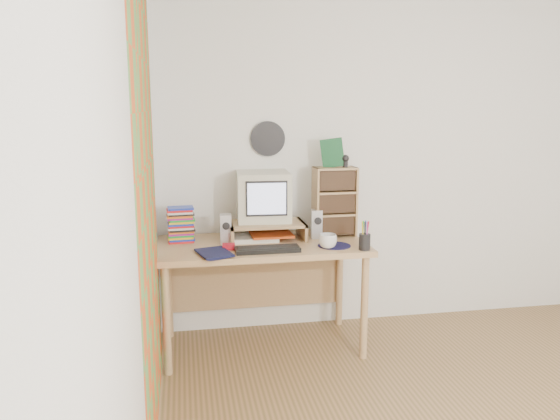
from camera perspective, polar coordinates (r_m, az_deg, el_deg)
name	(u,v)px	position (r m, az deg, el deg)	size (l,w,h in m)	color
back_wall	(389,161)	(4.23, 11.28, 5.03)	(3.50, 3.50, 0.00)	white
left_wall	(130,214)	(2.22, -15.42, -0.39)	(3.50, 3.50, 0.00)	white
curtain	(148,215)	(2.70, -13.59, -0.47)	(2.20, 2.20, 0.00)	#D04E1D
wall_disc	(268,139)	(3.95, -1.28, 7.46)	(0.25, 0.25, 0.02)	black
desk	(260,260)	(3.79, -2.06, -5.20)	(1.40, 0.70, 0.75)	tan
monitor_riser	(267,226)	(3.78, -1.41, -1.68)	(0.52, 0.30, 0.12)	tan
crt_monitor	(264,197)	(3.79, -1.71, 1.38)	(0.36, 0.36, 0.34)	beige
speaker_left	(226,229)	(3.68, -5.70, -2.00)	(0.07, 0.07, 0.20)	silver
speaker_right	(316,224)	(3.82, 3.83, -1.46)	(0.08, 0.08, 0.20)	silver
keyboard	(267,249)	(3.48, -1.32, -4.14)	(0.41, 0.14, 0.03)	black
dvd_stack	(181,225)	(3.77, -10.31, -1.50)	(0.17, 0.12, 0.24)	brown
cd_rack	(335,202)	(3.87, 5.72, 0.86)	(0.29, 0.16, 0.49)	tan
mug	(328,241)	(3.57, 5.01, -3.28)	(0.12, 0.12, 0.09)	white
diary	(200,253)	(3.40, -8.38, -4.47)	(0.23, 0.17, 0.05)	#0E1134
mousepad	(334,246)	(3.64, 5.69, -3.72)	(0.22, 0.22, 0.00)	#111037
pen_cup	(365,239)	(3.55, 8.84, -2.99)	(0.07, 0.07, 0.15)	black
papers	(260,236)	(3.80, -2.13, -2.75)	(0.33, 0.24, 0.04)	white
red_box	(229,247)	(3.54, -5.38, -3.83)	(0.08, 0.05, 0.04)	#AF1223
game_box	(332,153)	(3.84, 5.49, 5.97)	(0.15, 0.03, 0.20)	#17532D
webcam	(345,161)	(3.84, 6.85, 5.11)	(0.05, 0.05, 0.09)	black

